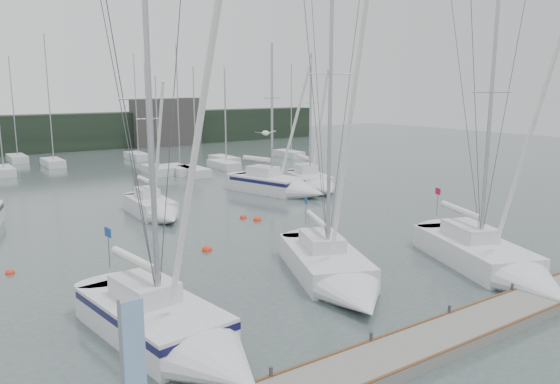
{
  "coord_description": "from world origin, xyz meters",
  "views": [
    {
      "loc": [
        -14.05,
        -16.21,
        8.73
      ],
      "look_at": [
        0.55,
        5.0,
        3.72
      ],
      "focal_mm": 35.0,
      "sensor_mm": 36.0,
      "label": 1
    }
  ],
  "objects_px": {
    "sailboat_near_right": "(501,266)",
    "sailboat_mid_e": "(314,184)",
    "sailboat_near_left": "(179,335)",
    "sailboat_near_center": "(338,276)",
    "sailboat_mid_d": "(283,186)",
    "sailboat_mid_c": "(156,210)",
    "buoy_b": "(257,220)",
    "buoy_d": "(243,218)",
    "buoy_c": "(10,274)",
    "buoy_a": "(207,251)",
    "dock_banner": "(130,366)"
  },
  "relations": [
    {
      "from": "sailboat_near_right",
      "to": "sailboat_mid_e",
      "type": "bearing_deg",
      "value": 95.13
    },
    {
      "from": "sailboat_near_left",
      "to": "sailboat_near_right",
      "type": "distance_m",
      "value": 15.4
    },
    {
      "from": "sailboat_near_center",
      "to": "sailboat_mid_d",
      "type": "bearing_deg",
      "value": 83.93
    },
    {
      "from": "sailboat_mid_c",
      "to": "buoy_b",
      "type": "xyz_separation_m",
      "value": [
        5.21,
        -4.44,
        -0.54
      ]
    },
    {
      "from": "sailboat_near_right",
      "to": "buoy_d",
      "type": "xyz_separation_m",
      "value": [
        -3.9,
        16.73,
        -0.55
      ]
    },
    {
      "from": "sailboat_near_center",
      "to": "buoy_d",
      "type": "bearing_deg",
      "value": 98.95
    },
    {
      "from": "buoy_d",
      "to": "sailboat_mid_c",
      "type": "bearing_deg",
      "value": 145.04
    },
    {
      "from": "sailboat_near_right",
      "to": "sailboat_mid_c",
      "type": "xyz_separation_m",
      "value": [
        -8.68,
        20.07,
        -0.01
      ]
    },
    {
      "from": "sailboat_near_right",
      "to": "sailboat_mid_d",
      "type": "relative_size",
      "value": 1.1
    },
    {
      "from": "sailboat_mid_c",
      "to": "sailboat_mid_d",
      "type": "xyz_separation_m",
      "value": [
        11.67,
        1.91,
        0.12
      ]
    },
    {
      "from": "buoy_c",
      "to": "sailboat_near_left",
      "type": "bearing_deg",
      "value": -73.95
    },
    {
      "from": "sailboat_near_center",
      "to": "sailboat_mid_c",
      "type": "xyz_separation_m",
      "value": [
        -1.61,
        16.83,
        0.01
      ]
    },
    {
      "from": "buoy_a",
      "to": "sailboat_mid_c",
      "type": "bearing_deg",
      "value": 85.89
    },
    {
      "from": "buoy_a",
      "to": "buoy_c",
      "type": "bearing_deg",
      "value": 168.0
    },
    {
      "from": "sailboat_near_center",
      "to": "buoy_b",
      "type": "xyz_separation_m",
      "value": [
        3.6,
        12.38,
        -0.53
      ]
    },
    {
      "from": "sailboat_mid_e",
      "to": "buoy_d",
      "type": "distance_m",
      "value": 11.12
    },
    {
      "from": "dock_banner",
      "to": "buoy_c",
      "type": "bearing_deg",
      "value": 86.63
    },
    {
      "from": "buoy_d",
      "to": "buoy_c",
      "type": "bearing_deg",
      "value": -167.51
    },
    {
      "from": "sailboat_mid_d",
      "to": "buoy_b",
      "type": "relative_size",
      "value": 23.27
    },
    {
      "from": "sailboat_near_left",
      "to": "sailboat_mid_d",
      "type": "relative_size",
      "value": 1.08
    },
    {
      "from": "sailboat_mid_c",
      "to": "buoy_a",
      "type": "relative_size",
      "value": 19.53
    },
    {
      "from": "dock_banner",
      "to": "buoy_a",
      "type": "bearing_deg",
      "value": 53.81
    },
    {
      "from": "buoy_d",
      "to": "sailboat_near_right",
      "type": "bearing_deg",
      "value": -76.87
    },
    {
      "from": "buoy_a",
      "to": "sailboat_mid_e",
      "type": "bearing_deg",
      "value": 33.58
    },
    {
      "from": "buoy_c",
      "to": "dock_banner",
      "type": "xyz_separation_m",
      "value": [
        0.13,
        -16.57,
        2.69
      ]
    },
    {
      "from": "buoy_c",
      "to": "buoy_b",
      "type": "bearing_deg",
      "value": 8.11
    },
    {
      "from": "sailboat_near_center",
      "to": "buoy_a",
      "type": "bearing_deg",
      "value": 127.31
    },
    {
      "from": "sailboat_mid_e",
      "to": "buoy_a",
      "type": "relative_size",
      "value": 21.88
    },
    {
      "from": "sailboat_near_right",
      "to": "dock_banner",
      "type": "xyz_separation_m",
      "value": [
        -18.54,
        -3.11,
        2.14
      ]
    },
    {
      "from": "sailboat_mid_c",
      "to": "dock_banner",
      "type": "relative_size",
      "value": 2.82
    },
    {
      "from": "buoy_c",
      "to": "sailboat_mid_c",
      "type": "bearing_deg",
      "value": 33.49
    },
    {
      "from": "sailboat_near_right",
      "to": "buoy_a",
      "type": "height_order",
      "value": "sailboat_near_right"
    },
    {
      "from": "sailboat_mid_d",
      "to": "sailboat_near_left",
      "type": "bearing_deg",
      "value": -148.05
    },
    {
      "from": "buoy_b",
      "to": "sailboat_mid_c",
      "type": "bearing_deg",
      "value": 139.52
    },
    {
      "from": "buoy_a",
      "to": "dock_banner",
      "type": "xyz_separation_m",
      "value": [
        -9.24,
        -14.58,
        2.69
      ]
    },
    {
      "from": "buoy_a",
      "to": "buoy_c",
      "type": "relative_size",
      "value": 1.3
    },
    {
      "from": "sailboat_mid_c",
      "to": "buoy_d",
      "type": "bearing_deg",
      "value": -32.78
    },
    {
      "from": "buoy_c",
      "to": "dock_banner",
      "type": "distance_m",
      "value": 16.79
    },
    {
      "from": "sailboat_near_center",
      "to": "sailboat_mid_e",
      "type": "xyz_separation_m",
      "value": [
        13.12,
        18.41,
        0.08
      ]
    },
    {
      "from": "sailboat_near_left",
      "to": "sailboat_near_center",
      "type": "xyz_separation_m",
      "value": [
        8.22,
        1.51,
        -0.08
      ]
    },
    {
      "from": "buoy_c",
      "to": "sailboat_mid_e",
      "type": "bearing_deg",
      "value": 18.35
    },
    {
      "from": "sailboat_near_left",
      "to": "buoy_d",
      "type": "xyz_separation_m",
      "value": [
        11.39,
        14.99,
        -0.61
      ]
    },
    {
      "from": "sailboat_near_right",
      "to": "buoy_b",
      "type": "xyz_separation_m",
      "value": [
        -3.47,
        15.63,
        -0.55
      ]
    },
    {
      "from": "sailboat_mid_c",
      "to": "buoy_c",
      "type": "bearing_deg",
      "value": -144.33
    },
    {
      "from": "sailboat_mid_d",
      "to": "sailboat_mid_e",
      "type": "height_order",
      "value": "sailboat_mid_d"
    },
    {
      "from": "sailboat_mid_d",
      "to": "buoy_d",
      "type": "xyz_separation_m",
      "value": [
        -6.89,
        -5.25,
        -0.66
      ]
    },
    {
      "from": "sailboat_near_center",
      "to": "buoy_a",
      "type": "distance_m",
      "value": 8.54
    },
    {
      "from": "buoy_b",
      "to": "dock_banner",
      "type": "relative_size",
      "value": 0.14
    },
    {
      "from": "dock_banner",
      "to": "sailboat_near_center",
      "type": "bearing_deg",
      "value": 25.18
    },
    {
      "from": "sailboat_near_right",
      "to": "sailboat_mid_e",
      "type": "xyz_separation_m",
      "value": [
        6.04,
        21.66,
        0.06
      ]
    }
  ]
}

